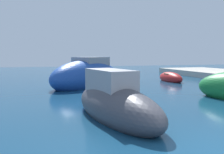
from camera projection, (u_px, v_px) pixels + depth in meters
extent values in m
ellipsoid|color=#3F3F47|center=(115.00, 107.00, 7.45)|extent=(2.25, 4.92, 1.35)
cube|color=gray|center=(110.00, 81.00, 7.72)|extent=(1.26, 2.20, 0.74)
ellipsoid|color=#1E479E|center=(87.00, 77.00, 15.41)|extent=(6.21, 5.93, 2.16)
cube|color=gray|center=(91.00, 62.00, 15.75)|extent=(2.69, 2.63, 0.61)
ellipsoid|color=#B21E1E|center=(170.00, 78.00, 18.31)|extent=(1.13, 3.08, 0.91)
cube|color=brown|center=(171.00, 74.00, 18.28)|extent=(0.83, 0.64, 0.08)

